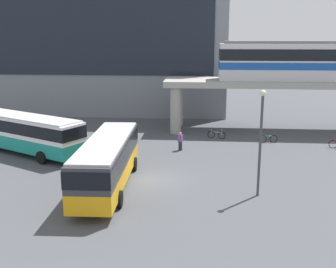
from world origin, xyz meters
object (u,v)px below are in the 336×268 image
bus_main (107,158)px  bus_secondary (27,131)px  bicycle_silver (216,135)px  bicycle_green (268,139)px  station_building (105,37)px  pedestrian_walking_across (180,142)px

bus_main → bus_secondary: bearing=139.6°
bus_secondary → bicycle_silver: bearing=22.7°
bus_secondary → bicycle_green: bearing=14.7°
station_building → bicycle_green: (18.94, -17.15, -9.09)m
bus_main → bicycle_silver: bus_main is taller
bicycle_silver → bicycle_green: bearing=-14.7°
bicycle_silver → bus_main: bearing=-118.4°
bicycle_green → station_building: bearing=137.8°
bus_secondary → bicycle_silver: size_ratio=6.37×
bus_main → bus_secondary: (-8.37, 7.11, 0.00)m
station_building → bus_main: (6.82, -29.63, -7.46)m
station_building → bicycle_green: 27.12m
bus_secondary → bicycle_green: (20.49, 5.38, -1.63)m
station_building → bus_main: size_ratio=2.82×
station_building → bus_secondary: size_ratio=2.86×
station_building → bicycle_silver: station_building is taller
pedestrian_walking_across → station_building: bearing=118.3°
bicycle_green → bicycle_silver: (-4.70, 1.23, 0.00)m
bus_main → bicycle_silver: bearing=61.6°
bus_secondary → pedestrian_walking_across: size_ratio=6.83×
station_building → bus_main: 31.31m
bus_main → bicycle_green: size_ratio=6.31×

